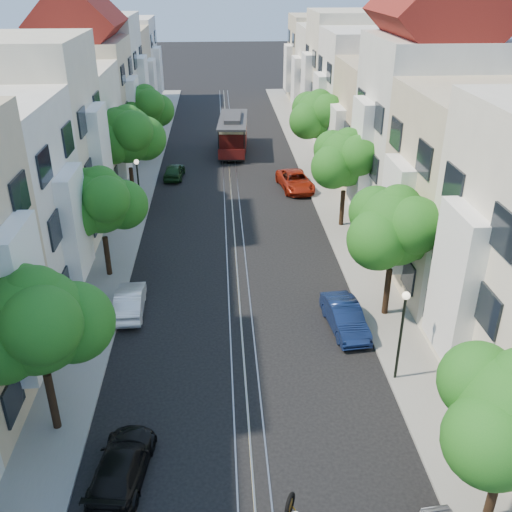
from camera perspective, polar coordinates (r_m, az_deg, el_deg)
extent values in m
plane|color=black|center=(45.44, -2.53, 6.85)|extent=(200.00, 200.00, 0.00)
cube|color=gray|center=(46.12, 6.58, 7.09)|extent=(2.50, 80.00, 0.12)
cube|color=gray|center=(45.86, -11.68, 6.59)|extent=(2.50, 80.00, 0.12)
cube|color=gray|center=(45.43, -3.23, 6.85)|extent=(0.06, 80.00, 0.02)
cube|color=gray|center=(45.43, -2.53, 6.87)|extent=(0.06, 80.00, 0.02)
cube|color=gray|center=(45.45, -1.83, 6.88)|extent=(0.06, 80.00, 0.02)
cube|color=tan|center=(45.44, -2.53, 6.86)|extent=(0.08, 80.00, 0.01)
cube|color=white|center=(23.44, 19.35, -2.55)|extent=(0.90, 3.04, 6.05)
cube|color=beige|center=(31.42, 20.65, 5.51)|extent=(7.00, 8.00, 10.00)
cube|color=white|center=(30.36, 13.82, 4.14)|extent=(0.90, 3.04, 5.50)
cube|color=silver|center=(38.18, 16.30, 11.36)|extent=(7.00, 8.00, 12.00)
cube|color=white|center=(37.34, 10.52, 10.10)|extent=(0.90, 3.04, 6.60)
cube|color=#C6B28C|center=(45.91, 12.86, 12.31)|extent=(7.00, 8.00, 9.00)
cube|color=white|center=(45.18, 8.04, 11.54)|extent=(0.90, 3.04, 4.95)
cube|color=white|center=(53.28, 10.61, 15.31)|extent=(7.00, 8.00, 10.50)
cube|color=white|center=(52.67, 6.38, 14.52)|extent=(0.90, 3.04, 5.78)
cube|color=beige|center=(60.86, 8.85, 17.33)|extent=(7.00, 8.00, 11.50)
cube|color=white|center=(60.33, 5.11, 16.56)|extent=(0.90, 3.04, 6.32)
cube|color=silver|center=(68.76, 7.38, 17.65)|extent=(7.00, 8.00, 9.50)
cube|color=white|center=(68.28, 4.06, 17.08)|extent=(0.90, 3.04, 5.23)
cube|color=beige|center=(76.51, 6.26, 18.82)|extent=(7.00, 8.00, 10.00)
cube|color=white|center=(76.08, 3.26, 18.27)|extent=(0.90, 3.04, 5.50)
cube|color=white|center=(22.92, -22.11, -4.03)|extent=(0.90, 3.04, 5.93)
cube|color=white|center=(29.96, -17.77, 3.12)|extent=(0.90, 3.04, 5.39)
cube|color=beige|center=(37.71, -21.24, 10.24)|extent=(7.00, 8.00, 11.76)
cube|color=white|center=(37.02, -15.32, 9.29)|extent=(0.90, 3.04, 6.47)
cube|color=silver|center=(45.52, -18.24, 11.41)|extent=(7.00, 8.00, 8.82)
cube|color=white|center=(44.91, -13.34, 10.89)|extent=(0.90, 3.04, 4.85)
cube|color=beige|center=(52.94, -16.42, 14.51)|extent=(7.00, 8.00, 10.29)
cube|color=white|center=(52.44, -12.13, 13.95)|extent=(0.90, 3.04, 5.66)
cube|color=silver|center=(60.56, -14.99, 16.61)|extent=(7.00, 8.00, 11.27)
cube|color=white|center=(60.13, -11.19, 16.05)|extent=(0.90, 3.04, 6.20)
cube|color=#C6B28C|center=(68.49, -13.72, 17.02)|extent=(7.00, 8.00, 9.31)
cube|color=white|center=(68.10, -10.36, 16.64)|extent=(0.90, 3.04, 5.12)
cube|color=white|center=(76.27, -12.80, 18.24)|extent=(7.00, 8.00, 9.80)
cube|color=white|center=(75.92, -9.77, 17.87)|extent=(0.90, 3.04, 5.39)
cylinder|color=black|center=(20.11, 22.61, -21.07)|extent=(0.30, 0.30, 2.27)
sphere|color=#175916|center=(17.31, 22.39, -16.70)|extent=(2.64, 2.64, 2.64)
cylinder|color=black|center=(28.75, 12.95, -3.47)|extent=(0.30, 0.30, 2.45)
sphere|color=#175916|center=(27.21, 13.70, 2.85)|extent=(3.64, 3.64, 3.64)
sphere|color=#175916|center=(28.14, 15.47, 2.55)|extent=(2.91, 2.91, 2.91)
sphere|color=#175916|center=(26.45, 12.07, 1.60)|extent=(2.84, 2.84, 2.84)
sphere|color=#175916|center=(26.98, 14.05, 4.68)|extent=(2.18, 2.18, 2.18)
cylinder|color=black|center=(38.34, 8.60, 4.78)|extent=(0.30, 0.30, 2.38)
sphere|color=#175916|center=(37.22, 8.96, 9.58)|extent=(3.54, 3.54, 3.54)
sphere|color=#175916|center=(38.05, 10.40, 9.22)|extent=(2.83, 2.83, 2.83)
sphere|color=#175916|center=(36.46, 7.68, 8.81)|extent=(2.76, 2.76, 2.76)
sphere|color=#175916|center=(37.08, 9.18, 10.95)|extent=(2.12, 2.12, 2.12)
cylinder|color=black|center=(48.50, 6.00, 9.76)|extent=(0.30, 0.30, 2.52)
sphere|color=#175916|center=(47.58, 6.21, 13.86)|extent=(3.74, 3.74, 3.74)
sphere|color=#175916|center=(48.34, 7.41, 13.52)|extent=(3.00, 3.00, 3.00)
sphere|color=#175916|center=(46.82, 5.16, 13.32)|extent=(2.92, 2.92, 2.92)
sphere|color=#175916|center=(47.50, 6.37, 14.94)|extent=(2.25, 2.25, 2.25)
cylinder|color=black|center=(22.83, -19.69, -13.48)|extent=(0.30, 0.30, 2.45)
sphere|color=#175916|center=(20.85, -21.15, -6.14)|extent=(3.64, 3.64, 3.64)
sphere|color=#175916|center=(21.15, -17.76, -6.32)|extent=(2.91, 2.91, 2.91)
sphere|color=#175916|center=(20.77, -24.04, -7.87)|extent=(2.84, 2.84, 2.84)
sphere|color=#175916|center=(20.45, -21.22, -3.87)|extent=(2.18, 2.18, 2.18)
cylinder|color=black|center=(32.68, -14.64, 0.03)|extent=(0.30, 0.30, 2.27)
sphere|color=#175916|center=(31.41, -15.32, 5.27)|extent=(3.38, 3.38, 3.38)
sphere|color=#175916|center=(31.80, -13.13, 5.02)|extent=(2.70, 2.70, 2.70)
sphere|color=#175916|center=(31.09, -17.19, 4.19)|extent=(2.64, 2.64, 2.64)
sphere|color=#175916|center=(31.17, -15.30, 6.88)|extent=(2.03, 2.03, 2.03)
cylinder|color=black|center=(42.61, -12.26, 6.92)|extent=(0.30, 0.30, 2.62)
sphere|color=#175916|center=(41.52, -12.76, 11.74)|extent=(3.90, 3.90, 3.90)
sphere|color=#175916|center=(41.95, -11.10, 11.48)|extent=(3.12, 3.12, 3.12)
sphere|color=#175916|center=(41.09, -14.18, 10.99)|extent=(3.04, 3.04, 3.04)
sphere|color=#175916|center=(41.39, -12.73, 12.98)|extent=(2.34, 2.34, 2.34)
cylinder|color=black|center=(53.04, -10.73, 10.86)|extent=(0.30, 0.30, 2.38)
sphere|color=#175916|center=(52.23, -11.05, 14.40)|extent=(3.54, 3.54, 3.54)
sphere|color=#175916|center=(52.68, -9.73, 14.17)|extent=(2.83, 2.83, 2.83)
sphere|color=#175916|center=(51.74, -12.18, 13.84)|extent=(2.76, 2.76, 2.76)
sphere|color=#175916|center=(52.14, -11.01, 15.39)|extent=(2.12, 2.12, 2.12)
cylinder|color=black|center=(24.08, 14.23, -7.95)|extent=(0.12, 0.12, 4.00)
sphere|color=#FFF2CC|center=(23.02, 14.78, -3.85)|extent=(0.32, 0.32, 0.32)
cylinder|color=black|center=(39.45, -11.60, 6.43)|extent=(0.12, 0.12, 4.00)
sphere|color=#FFF2CC|center=(38.82, -11.88, 9.20)|extent=(0.32, 0.32, 0.32)
torus|color=black|center=(18.73, 3.40, -23.55)|extent=(0.43, 0.72, 0.74)
cube|color=black|center=(54.77, -2.28, 10.88)|extent=(2.90, 8.30, 0.31)
cube|color=#470D0B|center=(54.44, -2.30, 12.11)|extent=(2.79, 5.26, 2.45)
cube|color=beige|center=(54.22, -2.32, 13.05)|extent=(2.85, 5.31, 0.61)
cube|color=#2D2D30|center=(54.12, -2.33, 13.47)|extent=(3.11, 8.32, 0.18)
cube|color=#2D2D30|center=(54.06, -2.34, 13.74)|extent=(1.74, 4.68, 0.36)
imported|color=#0C193E|center=(27.63, 8.88, -6.05)|extent=(1.84, 4.18, 1.33)
imported|color=maroon|center=(44.95, 3.95, 7.50)|extent=(2.86, 5.12, 1.35)
imported|color=black|center=(20.91, -13.28, -19.69)|extent=(2.18, 4.28, 1.19)
imported|color=silver|center=(29.30, -12.50, -4.42)|extent=(1.48, 3.88, 1.26)
imported|color=#143317|center=(47.81, -8.18, 8.42)|extent=(1.74, 3.73, 1.24)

